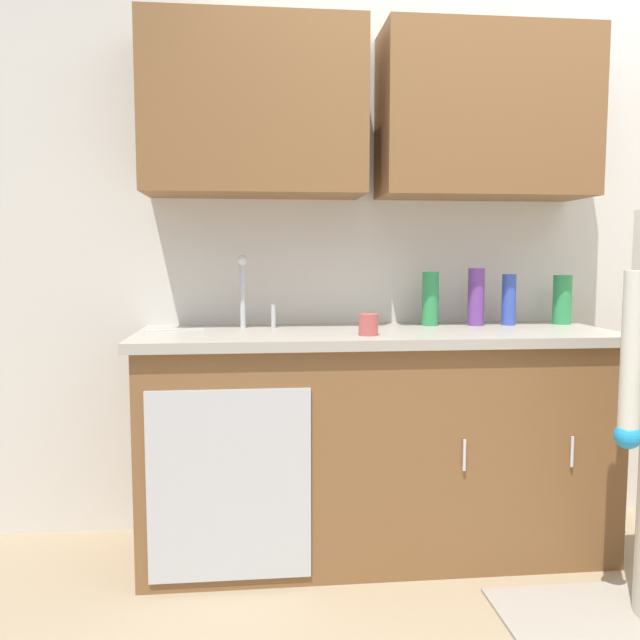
{
  "coord_description": "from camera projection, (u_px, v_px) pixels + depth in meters",
  "views": [
    {
      "loc": [
        -1.06,
        -1.95,
        1.24
      ],
      "look_at": [
        -0.8,
        0.55,
        1.0
      ],
      "focal_mm": 36.61,
      "sensor_mm": 36.0,
      "label": 1
    }
  ],
  "objects": [
    {
      "name": "floor_mat",
      "position": [
        620.0,
        621.0,
        2.23
      ],
      "size": [
        0.8,
        0.5,
        0.01
      ],
      "primitive_type": "cube",
      "color": "gray",
      "rests_on": "ground"
    },
    {
      "name": "cup_by_sink",
      "position": [
        368.0,
        325.0,
        2.53
      ],
      "size": [
        0.08,
        0.08,
        0.08
      ],
      "primitive_type": "cylinder",
      "color": "#B24C47",
      "rests_on": "countertop"
    },
    {
      "name": "bottle_cleaner_spray",
      "position": [
        430.0,
        299.0,
        2.89
      ],
      "size": [
        0.07,
        0.07,
        0.24
      ],
      "primitive_type": "cylinder",
      "color": "#2D8C4C",
      "rests_on": "countertop"
    },
    {
      "name": "bottle_water_short",
      "position": [
        476.0,
        297.0,
        2.89
      ],
      "size": [
        0.07,
        0.07,
        0.25
      ],
      "primitive_type": "cylinder",
      "color": "#66388C",
      "rests_on": "countertop"
    },
    {
      "name": "ground_plane",
      "position": [
        577.0,
        634.0,
        2.16
      ],
      "size": [
        9.0,
        9.0,
        0.0
      ],
      "primitive_type": "plane",
      "color": "#998466"
    },
    {
      "name": "counter_cabinet",
      "position": [
        375.0,
        446.0,
        2.75
      ],
      "size": [
        1.9,
        0.62,
        0.9
      ],
      "color": "brown",
      "rests_on": "ground"
    },
    {
      "name": "countertop",
      "position": [
        376.0,
        335.0,
        2.71
      ],
      "size": [
        1.96,
        0.66,
        0.04
      ],
      "primitive_type": "cube",
      "color": "#A8A093",
      "rests_on": "counter_cabinet"
    },
    {
      "name": "kitchen_wall_with_uppers",
      "position": [
        454.0,
        206.0,
        2.99
      ],
      "size": [
        4.8,
        0.44,
        2.7
      ],
      "color": "beige",
      "rests_on": "ground"
    },
    {
      "name": "knife_on_counter",
      "position": [
        175.0,
        330.0,
        2.7
      ],
      "size": [
        0.24,
        0.09,
        0.01
      ],
      "primitive_type": "cube",
      "rotation": [
        0.0,
        0.0,
        3.42
      ],
      "color": "silver",
      "rests_on": "countertop"
    },
    {
      "name": "sink",
      "position": [
        252.0,
        335.0,
        2.66
      ],
      "size": [
        0.5,
        0.36,
        0.35
      ],
      "color": "#B7BABF",
      "rests_on": "counter_cabinet"
    },
    {
      "name": "bottle_soap",
      "position": [
        509.0,
        300.0,
        2.9
      ],
      "size": [
        0.06,
        0.06,
        0.23
      ],
      "primitive_type": "cylinder",
      "color": "#334CB2",
      "rests_on": "countertop"
    },
    {
      "name": "bottle_dish_liquid",
      "position": [
        562.0,
        300.0,
        2.95
      ],
      "size": [
        0.08,
        0.08,
        0.22
      ],
      "primitive_type": "cylinder",
      "color": "#2D8C4C",
      "rests_on": "countertop"
    }
  ]
}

